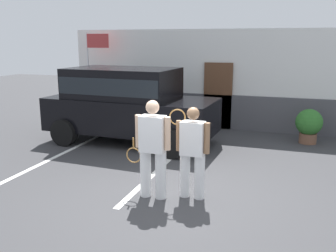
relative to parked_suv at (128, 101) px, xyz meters
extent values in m
plane|color=#38383A|center=(2.30, -3.30, -1.15)|extent=(40.00, 40.00, 0.00)
cube|color=silver|center=(-1.11, -1.80, -1.14)|extent=(0.12, 4.40, 0.01)
cube|color=silver|center=(1.59, -1.80, -1.14)|extent=(0.12, 4.40, 0.01)
cube|color=white|center=(2.30, 2.66, 0.42)|extent=(10.63, 0.30, 3.13)
cube|color=#4C4C51|center=(2.30, 2.46, -0.60)|extent=(8.93, 0.10, 1.09)
cube|color=brown|center=(2.01, 2.44, -0.10)|extent=(0.90, 0.06, 2.10)
cube|color=black|center=(0.11, 0.00, -0.35)|extent=(4.68, 2.10, 0.90)
cube|color=black|center=(-0.14, 0.01, 0.50)|extent=(2.98, 1.89, 0.80)
cube|color=black|center=(-0.14, 0.01, 0.48)|extent=(2.92, 1.90, 0.44)
cylinder|color=black|center=(1.70, 0.88, -0.79)|extent=(0.73, 0.29, 0.72)
cylinder|color=black|center=(1.61, -1.02, -0.79)|extent=(0.73, 0.29, 0.72)
cylinder|color=black|center=(-1.40, 1.01, -0.79)|extent=(0.73, 0.29, 0.72)
cylinder|color=black|center=(-1.48, -0.88, -0.79)|extent=(0.73, 0.29, 0.72)
cylinder|color=white|center=(2.15, -3.31, -0.71)|extent=(0.20, 0.20, 0.86)
cylinder|color=white|center=(1.86, -3.31, -0.71)|extent=(0.20, 0.20, 0.86)
cube|color=white|center=(2.00, -3.31, 0.04)|extent=(0.44, 0.28, 0.64)
sphere|color=beige|center=(2.00, -3.31, 0.51)|extent=(0.24, 0.24, 0.24)
cylinder|color=beige|center=(2.28, -3.31, 0.06)|extent=(0.11, 0.11, 0.59)
cylinder|color=beige|center=(1.73, -3.31, 0.06)|extent=(0.11, 0.11, 0.59)
torus|color=olive|center=(1.60, -3.25, -0.41)|extent=(0.37, 0.03, 0.37)
cylinder|color=olive|center=(1.60, -3.25, -0.18)|extent=(0.03, 0.03, 0.20)
cylinder|color=white|center=(2.81, -3.11, -0.74)|extent=(0.19, 0.19, 0.80)
cylinder|color=white|center=(2.54, -3.09, -0.74)|extent=(0.19, 0.19, 0.80)
cube|color=white|center=(2.67, -3.10, -0.04)|extent=(0.42, 0.28, 0.60)
sphere|color=#8C6647|center=(2.67, -3.10, 0.40)|extent=(0.22, 0.22, 0.22)
cylinder|color=#8C6647|center=(2.93, -3.11, -0.02)|extent=(0.10, 0.10, 0.55)
cylinder|color=#8C6647|center=(2.42, -3.09, -0.02)|extent=(0.10, 0.10, 0.55)
torus|color=olive|center=(2.37, -3.04, 0.31)|extent=(0.29, 0.10, 0.29)
cylinder|color=olive|center=(2.37, -3.04, 0.07)|extent=(0.03, 0.03, 0.20)
cylinder|color=brown|center=(4.75, 1.47, -1.00)|extent=(0.47, 0.47, 0.28)
sphere|color=#2D6B28|center=(4.75, 1.47, -0.55)|extent=(0.72, 0.72, 0.72)
cylinder|color=silver|center=(-2.33, 1.95, 0.37)|extent=(0.05, 0.05, 3.04)
cube|color=#B23838|center=(-1.93, 1.95, 1.62)|extent=(0.75, 0.11, 0.45)
camera|label=1|loc=(4.30, -9.27, 1.64)|focal=40.13mm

